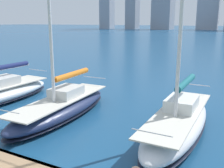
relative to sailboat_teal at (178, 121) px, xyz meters
name	(u,v)px	position (x,y,z in m)	size (l,w,h in m)	color
sailboat_teal	(178,121)	(0.00, 0.00, 0.00)	(2.21, 8.40, 12.56)	white
sailboat_orange	(62,106)	(6.44, 0.51, -0.08)	(2.55, 8.45, 9.92)	navy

